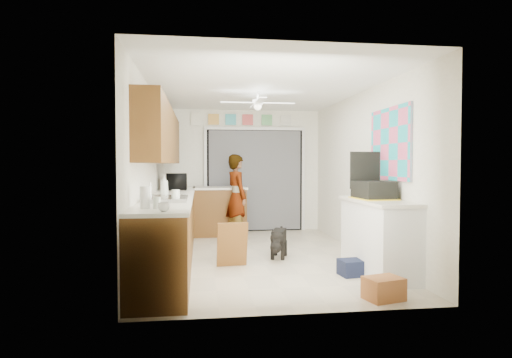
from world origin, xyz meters
name	(u,v)px	position (x,y,z in m)	size (l,w,h in m)	color
floor	(259,256)	(0.00, 0.00, 0.00)	(5.00, 5.00, 0.00)	#B8AB94
ceiling	(260,89)	(0.00, 0.00, 2.50)	(5.00, 5.00, 0.00)	white
wall_back	(243,171)	(0.00, 2.50, 1.25)	(3.20, 3.20, 0.00)	white
wall_front	(298,179)	(0.00, -2.50, 1.25)	(3.20, 3.20, 0.00)	white
wall_left	(150,174)	(-1.60, 0.00, 1.25)	(5.00, 5.00, 0.00)	white
wall_right	(362,173)	(1.60, 0.00, 1.25)	(5.00, 5.00, 0.00)	white
left_base_cabinets	(171,228)	(-1.30, 0.00, 0.45)	(0.60, 4.80, 0.90)	brown
left_countertop	(172,196)	(-1.29, 0.00, 0.92)	(0.62, 4.80, 0.04)	white
upper_cabinets	(162,136)	(-1.44, 0.20, 1.80)	(0.32, 4.00, 0.80)	brown
sink_basin	(167,199)	(-1.29, -1.00, 0.95)	(0.50, 0.76, 0.06)	silver
faucet	(151,192)	(-1.48, -1.00, 1.05)	(0.03, 0.03, 0.22)	silver
peninsula_base	(220,212)	(-0.50, 2.00, 0.45)	(1.00, 0.60, 0.90)	brown
peninsula_top	(220,188)	(-0.50, 2.00, 0.92)	(1.04, 0.64, 0.04)	white
back_opening_recess	(255,180)	(0.25, 2.47, 1.05)	(2.00, 0.06, 2.10)	black
curtain_panel	(255,180)	(0.25, 2.43, 1.05)	(1.90, 0.03, 2.05)	slate
door_trim_left	(205,181)	(-0.77, 2.44, 1.05)	(0.06, 0.04, 2.10)	white
door_trim_right	(303,180)	(1.27, 2.44, 1.05)	(0.06, 0.04, 2.10)	white
door_trim_head	(255,128)	(0.25, 2.44, 2.12)	(2.10, 0.04, 0.06)	white
header_frame_0	(214,119)	(-0.60, 2.47, 2.30)	(0.22, 0.02, 0.22)	gold
header_frame_1	(231,120)	(-0.25, 2.47, 2.30)	(0.22, 0.02, 0.22)	#48B3C0
header_frame_2	(248,120)	(0.10, 2.47, 2.30)	(0.22, 0.02, 0.22)	#D34F51
header_frame_3	(267,120)	(0.50, 2.47, 2.30)	(0.22, 0.02, 0.22)	#65B170
header_frame_4	(286,120)	(0.90, 2.47, 2.30)	(0.22, 0.02, 0.22)	silver
route66_sign	(196,119)	(-0.95, 2.47, 2.30)	(0.22, 0.02, 0.26)	silver
right_counter_base	(378,238)	(1.35, -1.20, 0.45)	(0.50, 1.40, 0.90)	white
right_counter_top	(378,201)	(1.34, -1.20, 0.92)	(0.54, 1.44, 0.04)	white
abstract_painting	(390,144)	(1.58, -1.00, 1.65)	(0.03, 1.15, 0.95)	#E45480
ceiling_fan	(258,103)	(0.00, 0.20, 2.32)	(1.14, 1.14, 0.24)	white
microwave	(176,182)	(-1.29, 1.20, 1.08)	(0.51, 0.35, 0.28)	black
soap_bottle	(164,185)	(-1.38, -0.19, 1.09)	(0.12, 0.12, 0.30)	silver
cup	(164,207)	(-1.22, -2.25, 0.98)	(0.11, 0.11, 0.09)	white
jar_a	(176,195)	(-1.17, -1.09, 1.01)	(0.10, 0.10, 0.14)	silver
jar_b	(157,203)	(-1.31, -1.97, 1.00)	(0.08, 0.08, 0.12)	silver
paper_towel_roll	(145,197)	(-1.43, -1.93, 1.05)	(0.10, 0.10, 0.22)	white
suitcase	(373,190)	(1.32, -1.10, 1.05)	(0.40, 0.53, 0.23)	black
suitcase_rim	(373,199)	(1.32, -1.10, 0.94)	(0.44, 0.58, 0.02)	yellow
suitcase_lid	(365,170)	(1.32, -0.81, 1.30)	(0.42, 0.03, 0.50)	black
cardboard_box	(384,289)	(0.97, -2.20, 0.12)	(0.37, 0.28, 0.23)	#B26138
navy_crate	(353,268)	(1.00, -1.25, 0.10)	(0.32, 0.27, 0.20)	black
cabinet_door_panel	(232,244)	(-0.46, -0.62, 0.31)	(0.41, 0.03, 0.61)	brown
man	(237,197)	(-0.21, 1.55, 0.78)	(0.57, 0.38, 1.57)	white
dog	(279,242)	(0.27, -0.13, 0.23)	(0.26, 0.60, 0.47)	black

